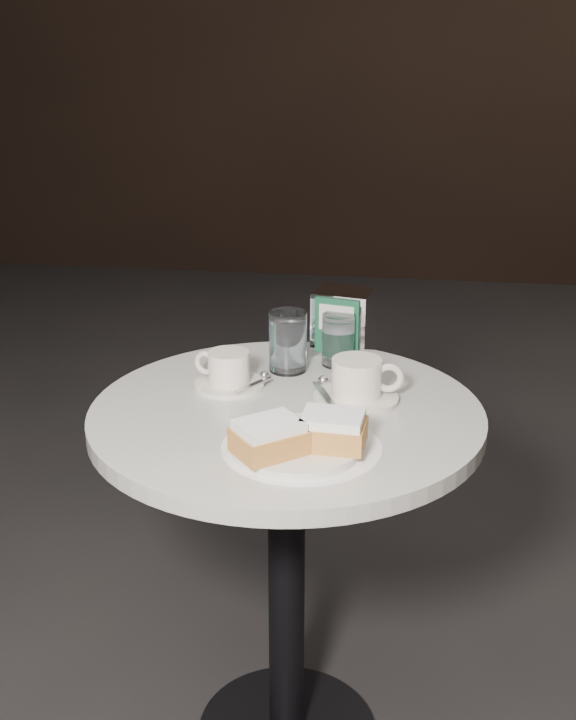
# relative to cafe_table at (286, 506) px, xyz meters

# --- Properties ---
(cafe_table) EXTENTS (0.70, 0.70, 0.74)m
(cafe_table) POSITION_rel_cafe_table_xyz_m (0.00, 0.00, 0.00)
(cafe_table) COLOR black
(cafe_table) RESTS_ON ground
(sugar_spill) EXTENTS (0.33, 0.33, 0.00)m
(sugar_spill) POSITION_rel_cafe_table_xyz_m (0.05, -0.15, 0.20)
(sugar_spill) COLOR white
(sugar_spill) RESTS_ON cafe_table
(beignet_plate) EXTENTS (0.27, 0.27, 0.07)m
(beignet_plate) POSITION_rel_cafe_table_xyz_m (0.04, -0.17, 0.22)
(beignet_plate) COLOR silver
(beignet_plate) RESTS_ON cafe_table
(coffee_cup_left) EXTENTS (0.17, 0.17, 0.07)m
(coffee_cup_left) POSITION_rel_cafe_table_xyz_m (-0.12, 0.09, 0.23)
(coffee_cup_left) COLOR silver
(coffee_cup_left) RESTS_ON cafe_table
(coffee_cup_right) EXTENTS (0.17, 0.17, 0.08)m
(coffee_cup_right) POSITION_rel_cafe_table_xyz_m (0.12, 0.05, 0.23)
(coffee_cup_right) COLOR silver
(coffee_cup_right) RESTS_ON cafe_table
(water_glass_left) EXTENTS (0.09, 0.09, 0.12)m
(water_glass_left) POSITION_rel_cafe_table_xyz_m (-0.02, 0.18, 0.26)
(water_glass_left) COLOR silver
(water_glass_left) RESTS_ON cafe_table
(water_glass_right) EXTENTS (0.08, 0.08, 0.10)m
(water_glass_right) POSITION_rel_cafe_table_xyz_m (0.07, 0.23, 0.25)
(water_glass_right) COLOR silver
(water_glass_right) RESTS_ON cafe_table
(napkin_dispenser) EXTENTS (0.13, 0.12, 0.13)m
(napkin_dispenser) POSITION_rel_cafe_table_xyz_m (0.08, 0.30, 0.27)
(napkin_dispenser) COLOR silver
(napkin_dispenser) RESTS_ON cafe_table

